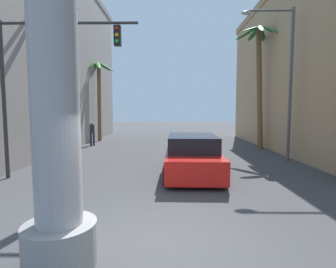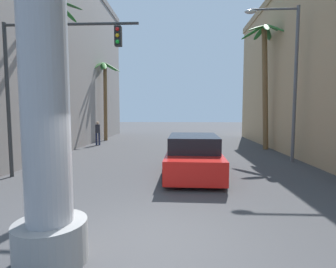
# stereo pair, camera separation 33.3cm
# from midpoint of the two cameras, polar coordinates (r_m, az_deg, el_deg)

# --- Properties ---
(ground_plane) EXTENTS (89.50, 89.50, 0.00)m
(ground_plane) POSITION_cam_midpoint_polar(r_m,az_deg,el_deg) (14.97, 1.59, -4.70)
(ground_plane) COLOR #424244
(building_left) EXTENTS (8.01, 24.13, 12.71)m
(building_left) POSITION_cam_midpoint_polar(r_m,az_deg,el_deg) (21.07, -28.82, 14.91)
(building_left) COLOR gray
(building_left) RESTS_ON ground
(street_lamp) EXTENTS (2.63, 0.28, 7.54)m
(street_lamp) POSITION_cam_midpoint_polar(r_m,az_deg,el_deg) (14.43, 25.24, 12.62)
(street_lamp) COLOR #59595E
(street_lamp) RESTS_ON ground
(traffic_light_mast) EXTENTS (5.05, 0.32, 5.77)m
(traffic_light_mast) POSITION_cam_midpoint_polar(r_m,az_deg,el_deg) (10.87, -24.00, 12.81)
(traffic_light_mast) COLOR #333333
(traffic_light_mast) RESTS_ON ground
(car_lead) EXTENTS (2.26, 5.07, 1.56)m
(car_lead) POSITION_cam_midpoint_polar(r_m,az_deg,el_deg) (10.63, 6.41, -4.69)
(car_lead) COLOR black
(car_lead) RESTS_ON ground
(palm_tree_mid_right) EXTENTS (2.97, 3.16, 8.06)m
(palm_tree_mid_right) POSITION_cam_midpoint_polar(r_m,az_deg,el_deg) (18.64, 20.87, 13.01)
(palm_tree_mid_right) COLOR brown
(palm_tree_mid_right) RESTS_ON ground
(palm_tree_far_left) EXTENTS (2.96, 2.80, 6.67)m
(palm_tree_far_left) POSITION_cam_midpoint_polar(r_m,az_deg,el_deg) (23.21, -13.25, 9.60)
(palm_tree_far_left) COLOR brown
(palm_tree_far_left) RESTS_ON ground
(palm_tree_mid_left) EXTENTS (3.20, 3.32, 8.60)m
(palm_tree_mid_left) POSITION_cam_midpoint_polar(r_m,az_deg,el_deg) (15.93, -23.35, 15.07)
(palm_tree_mid_left) COLOR brown
(palm_tree_mid_left) RESTS_ON ground
(pedestrian_far_left) EXTENTS (0.41, 0.41, 1.76)m
(pedestrian_far_left) POSITION_cam_midpoint_polar(r_m,az_deg,el_deg) (19.94, -14.60, 0.56)
(pedestrian_far_left) COLOR #1E233F
(pedestrian_far_left) RESTS_ON ground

